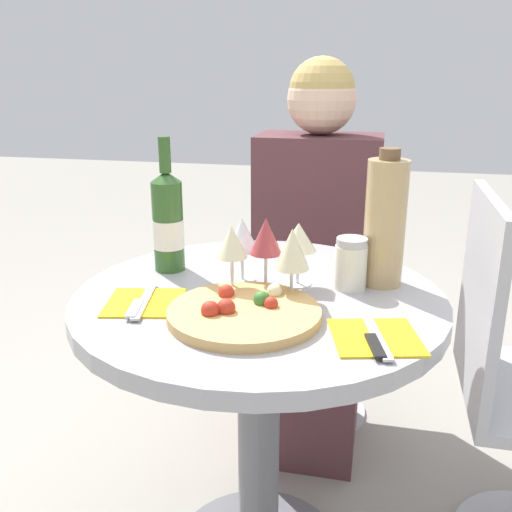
{
  "coord_description": "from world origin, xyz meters",
  "views": [
    {
      "loc": [
        0.24,
        -1.1,
        1.17
      ],
      "look_at": [
        0.01,
        -0.05,
        0.82
      ],
      "focal_mm": 40.0,
      "sensor_mm": 36.0,
      "label": 1
    }
  ],
  "objects_px": {
    "chair_behind_diner": "(317,289)",
    "pizza_large": "(244,312)",
    "dining_table": "(259,367)",
    "seated_diner": "(313,273)",
    "wine_bottle": "(168,222)",
    "tall_carafe": "(385,222)"
  },
  "relations": [
    {
      "from": "dining_table",
      "to": "wine_bottle",
      "type": "distance_m",
      "value": 0.39
    },
    {
      "from": "chair_behind_diner",
      "to": "pizza_large",
      "type": "height_order",
      "value": "chair_behind_diner"
    },
    {
      "from": "pizza_large",
      "to": "tall_carafe",
      "type": "relative_size",
      "value": 0.99
    },
    {
      "from": "dining_table",
      "to": "seated_diner",
      "type": "relative_size",
      "value": 0.65
    },
    {
      "from": "chair_behind_diner",
      "to": "seated_diner",
      "type": "distance_m",
      "value": 0.19
    },
    {
      "from": "dining_table",
      "to": "pizza_large",
      "type": "bearing_deg",
      "value": -90.5
    },
    {
      "from": "wine_bottle",
      "to": "tall_carafe",
      "type": "bearing_deg",
      "value": 1.63
    },
    {
      "from": "pizza_large",
      "to": "wine_bottle",
      "type": "xyz_separation_m",
      "value": [
        -0.24,
        0.23,
        0.1
      ]
    },
    {
      "from": "seated_diner",
      "to": "wine_bottle",
      "type": "relative_size",
      "value": 3.89
    },
    {
      "from": "pizza_large",
      "to": "chair_behind_diner",
      "type": "bearing_deg",
      "value": 87.09
    },
    {
      "from": "chair_behind_diner",
      "to": "pizza_large",
      "type": "xyz_separation_m",
      "value": [
        -0.04,
        -0.88,
        0.29
      ]
    },
    {
      "from": "dining_table",
      "to": "pizza_large",
      "type": "distance_m",
      "value": 0.23
    },
    {
      "from": "dining_table",
      "to": "tall_carafe",
      "type": "bearing_deg",
      "value": 25.01
    },
    {
      "from": "pizza_large",
      "to": "dining_table",
      "type": "bearing_deg",
      "value": 89.5
    },
    {
      "from": "chair_behind_diner",
      "to": "tall_carafe",
      "type": "xyz_separation_m",
      "value": [
        0.21,
        -0.64,
        0.42
      ]
    },
    {
      "from": "dining_table",
      "to": "seated_diner",
      "type": "height_order",
      "value": "seated_diner"
    },
    {
      "from": "dining_table",
      "to": "wine_bottle",
      "type": "bearing_deg",
      "value": 156.57
    },
    {
      "from": "chair_behind_diner",
      "to": "wine_bottle",
      "type": "bearing_deg",
      "value": 66.58
    },
    {
      "from": "seated_diner",
      "to": "dining_table",
      "type": "bearing_deg",
      "value": 85.85
    },
    {
      "from": "chair_behind_diner",
      "to": "seated_diner",
      "type": "xyz_separation_m",
      "value": [
        -0.0,
        -0.15,
        0.11
      ]
    },
    {
      "from": "seated_diner",
      "to": "wine_bottle",
      "type": "height_order",
      "value": "seated_diner"
    },
    {
      "from": "seated_diner",
      "to": "wine_bottle",
      "type": "distance_m",
      "value": 0.64
    }
  ]
}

